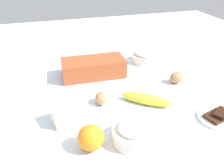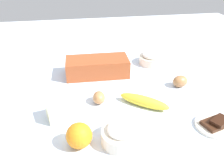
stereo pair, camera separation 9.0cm
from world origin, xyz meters
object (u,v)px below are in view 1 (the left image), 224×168
(sugar_bowl, at_px, (132,133))
(banana, at_px, (146,99))
(loaf_pan, at_px, (93,67))
(egg_beside_bowl, at_px, (177,78))
(orange_fruit, at_px, (91,138))
(chocolate_plate, at_px, (218,117))
(egg_near_butter, at_px, (101,98))
(flour_bowl, at_px, (145,56))
(butter_block, at_px, (66,114))

(sugar_bowl, bearing_deg, banana, 54.91)
(sugar_bowl, height_order, banana, sugar_bowl)
(loaf_pan, relative_size, egg_beside_bowl, 4.40)
(banana, relative_size, orange_fruit, 2.48)
(orange_fruit, bearing_deg, chocolate_plate, 1.01)
(sugar_bowl, xyz_separation_m, orange_fruit, (-0.12, 0.01, 0.01))
(egg_near_butter, relative_size, egg_beside_bowl, 0.91)
(loaf_pan, bearing_deg, flour_bowl, 16.01)
(loaf_pan, distance_m, egg_beside_bowl, 0.37)
(orange_fruit, height_order, egg_beside_bowl, orange_fruit)
(sugar_bowl, height_order, chocolate_plate, sugar_bowl)
(banana, relative_size, chocolate_plate, 1.46)
(butter_block, bearing_deg, flour_bowl, 39.84)
(butter_block, relative_size, chocolate_plate, 0.69)
(chocolate_plate, bearing_deg, banana, 141.75)
(loaf_pan, height_order, egg_near_butter, loaf_pan)
(loaf_pan, height_order, egg_beside_bowl, loaf_pan)
(butter_block, distance_m, egg_beside_bowl, 0.51)
(sugar_bowl, bearing_deg, egg_near_butter, 100.70)
(orange_fruit, height_order, butter_block, orange_fruit)
(loaf_pan, relative_size, banana, 1.49)
(banana, distance_m, orange_fruit, 0.29)
(banana, bearing_deg, loaf_pan, 116.82)
(flour_bowl, bearing_deg, banana, -112.86)
(butter_block, distance_m, egg_near_butter, 0.15)
(flour_bowl, distance_m, orange_fruit, 0.65)
(sugar_bowl, distance_m, banana, 0.21)
(egg_near_butter, distance_m, egg_beside_bowl, 0.36)
(sugar_bowl, xyz_separation_m, egg_near_butter, (-0.04, 0.22, -0.01))
(orange_fruit, xyz_separation_m, egg_beside_bowl, (0.43, 0.27, -0.01))
(banana, height_order, orange_fruit, orange_fruit)
(chocolate_plate, bearing_deg, loaf_pan, 127.94)
(loaf_pan, bearing_deg, orange_fruit, -101.91)
(flour_bowl, height_order, egg_near_butter, flour_bowl)
(flour_bowl, relative_size, sugar_bowl, 1.11)
(egg_beside_bowl, bearing_deg, egg_near_butter, -169.81)
(butter_block, height_order, chocolate_plate, butter_block)
(sugar_bowl, relative_size, butter_block, 1.36)
(flour_bowl, distance_m, banana, 0.38)
(loaf_pan, distance_m, butter_block, 0.34)
(flour_bowl, height_order, banana, flour_bowl)
(loaf_pan, distance_m, banana, 0.31)
(egg_beside_bowl, bearing_deg, loaf_pan, 153.29)
(banana, height_order, butter_block, butter_block)
(egg_near_butter, bearing_deg, orange_fruit, -111.36)
(loaf_pan, relative_size, egg_near_butter, 4.81)
(loaf_pan, relative_size, flour_bowl, 2.09)
(loaf_pan, bearing_deg, butter_block, -116.79)
(loaf_pan, xyz_separation_m, sugar_bowl, (0.02, -0.45, -0.01))
(flour_bowl, height_order, butter_block, flour_bowl)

